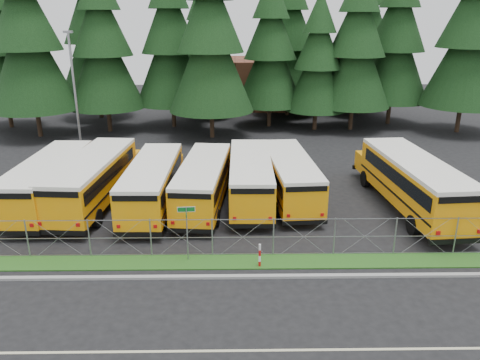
# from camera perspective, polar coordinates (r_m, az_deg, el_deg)

# --- Properties ---
(ground) EXTENTS (120.00, 120.00, 0.00)m
(ground) POSITION_cam_1_polar(r_m,az_deg,el_deg) (24.39, -0.89, -8.06)
(ground) COLOR black
(ground) RESTS_ON ground
(curb) EXTENTS (50.00, 0.25, 0.12)m
(curb) POSITION_cam_1_polar(r_m,az_deg,el_deg) (21.66, -0.89, -11.70)
(curb) COLOR gray
(curb) RESTS_ON ground
(grass_verge) EXTENTS (50.00, 1.40, 0.06)m
(grass_verge) POSITION_cam_1_polar(r_m,az_deg,el_deg) (22.88, -0.89, -9.96)
(grass_verge) COLOR #1C4A15
(grass_verge) RESTS_ON ground
(road_lane_line) EXTENTS (50.00, 0.12, 0.01)m
(road_lane_line) POSITION_cam_1_polar(r_m,az_deg,el_deg) (17.68, -0.89, -20.09)
(road_lane_line) COLOR beige
(road_lane_line) RESTS_ON ground
(chainlink_fence) EXTENTS (44.00, 0.10, 2.00)m
(chainlink_fence) POSITION_cam_1_polar(r_m,az_deg,el_deg) (23.05, -0.90, -7.00)
(chainlink_fence) COLOR gray
(chainlink_fence) RESTS_ON ground
(brick_building) EXTENTS (22.00, 10.00, 6.00)m
(brick_building) POSITION_cam_1_polar(r_m,az_deg,el_deg) (62.47, 4.72, 11.76)
(brick_building) COLOR brown
(brick_building) RESTS_ON ground
(bus_1) EXTENTS (2.97, 11.53, 3.01)m
(bus_1) POSITION_cam_1_polar(r_m,az_deg,el_deg) (31.22, -22.01, -0.24)
(bus_1) COLOR #FF9908
(bus_1) RESTS_ON ground
(bus_2) EXTENTS (3.69, 12.04, 3.11)m
(bus_2) POSITION_cam_1_polar(r_m,az_deg,el_deg) (30.49, -17.25, -0.04)
(bus_2) COLOR #FF9908
(bus_2) RESTS_ON ground
(bus_3) EXTENTS (2.79, 11.12, 2.90)m
(bus_3) POSITION_cam_1_polar(r_m,az_deg,el_deg) (29.21, -10.48, -0.52)
(bus_3) COLOR #FF9908
(bus_3) RESTS_ON ground
(bus_4) EXTENTS (3.54, 11.08, 2.86)m
(bus_4) POSITION_cam_1_polar(r_m,az_deg,el_deg) (29.12, -4.38, -0.36)
(bus_4) COLOR #FF9908
(bus_4) RESTS_ON ground
(bus_5) EXTENTS (2.77, 11.15, 2.91)m
(bus_5) POSITION_cam_1_polar(r_m,az_deg,el_deg) (29.68, 1.27, 0.14)
(bus_5) COLOR #FF9908
(bus_5) RESTS_ON ground
(bus_6) EXTENTS (3.29, 11.04, 2.86)m
(bus_6) POSITION_cam_1_polar(r_m,az_deg,el_deg) (30.19, 6.00, 0.31)
(bus_6) COLOR #FF9908
(bus_6) RESTS_ON ground
(bus_east) EXTENTS (3.84, 12.61, 3.26)m
(bus_east) POSITION_cam_1_polar(r_m,az_deg,el_deg) (30.18, 20.04, -0.40)
(bus_east) COLOR #FF9908
(bus_east) RESTS_ON ground
(street_sign) EXTENTS (0.84, 0.55, 2.81)m
(street_sign) POSITION_cam_1_polar(r_m,az_deg,el_deg) (22.32, -6.51, -5.11)
(street_sign) COLOR gray
(street_sign) RESTS_ON ground
(striped_bollard) EXTENTS (0.11, 0.11, 1.20)m
(striped_bollard) POSITION_cam_1_polar(r_m,az_deg,el_deg) (22.25, 2.42, -9.21)
(striped_bollard) COLOR #B20C0C
(striped_bollard) RESTS_ON ground
(light_standard) EXTENTS (0.70, 0.35, 10.14)m
(light_standard) POSITION_cam_1_polar(r_m,az_deg,el_deg) (40.93, -19.50, 10.25)
(light_standard) COLOR gray
(light_standard) RESTS_ON ground
(conifer_1) EXTENTS (8.21, 8.21, 18.15)m
(conifer_1) POSITION_cam_1_polar(r_m,az_deg,el_deg) (49.11, -24.55, 15.21)
(conifer_1) COLOR black
(conifer_1) RESTS_ON ground
(conifer_2) EXTENTS (7.54, 7.54, 16.68)m
(conifer_2) POSITION_cam_1_polar(r_m,az_deg,el_deg) (49.06, -16.42, 15.26)
(conifer_2) COLOR black
(conifer_2) RESTS_ON ground
(conifer_3) EXTENTS (7.64, 7.64, 16.89)m
(conifer_3) POSITION_cam_1_polar(r_m,az_deg,el_deg) (49.89, -8.48, 15.99)
(conifer_3) COLOR black
(conifer_3) RESTS_ON ground
(conifer_4) EXTENTS (8.05, 8.05, 17.80)m
(conifer_4) POSITION_cam_1_polar(r_m,az_deg,el_deg) (44.77, -3.63, 16.37)
(conifer_4) COLOR black
(conifer_4) RESTS_ON ground
(conifer_5) EXTENTS (7.04, 7.04, 15.58)m
(conifer_5) POSITION_cam_1_polar(r_m,az_deg,el_deg) (49.72, 3.71, 15.38)
(conifer_5) COLOR black
(conifer_5) RESTS_ON ground
(conifer_6) EXTENTS (6.20, 6.20, 13.72)m
(conifer_6) POSITION_cam_1_polar(r_m,az_deg,el_deg) (48.74, 9.48, 13.99)
(conifer_6) COLOR black
(conifer_6) RESTS_ON ground
(conifer_7) EXTENTS (7.43, 7.43, 16.43)m
(conifer_7) POSITION_cam_1_polar(r_m,az_deg,el_deg) (49.47, 14.01, 15.35)
(conifer_7) COLOR black
(conifer_7) RESTS_ON ground
(conifer_8) EXTENTS (7.72, 7.72, 17.07)m
(conifer_8) POSITION_cam_1_polar(r_m,az_deg,el_deg) (53.36, 18.48, 15.55)
(conifer_8) COLOR black
(conifer_8) RESTS_ON ground
(conifer_9) EXTENTS (8.32, 8.32, 18.41)m
(conifer_9) POSITION_cam_1_polar(r_m,az_deg,el_deg) (51.82, 26.35, 15.24)
(conifer_9) COLOR black
(conifer_9) RESTS_ON ground
(conifer_10) EXTENTS (8.33, 8.33, 18.43)m
(conifer_10) POSITION_cam_1_polar(r_m,az_deg,el_deg) (56.52, -17.41, 16.51)
(conifer_10) COLOR black
(conifer_10) RESTS_ON ground
(conifer_11) EXTENTS (6.92, 6.92, 15.30)m
(conifer_11) POSITION_cam_1_polar(r_m,az_deg,el_deg) (54.53, -4.44, 15.57)
(conifer_11) COLOR black
(conifer_11) RESTS_ON ground
(conifer_12) EXTENTS (7.60, 7.60, 16.81)m
(conifer_12) POSITION_cam_1_polar(r_m,az_deg,el_deg) (55.83, 6.05, 16.39)
(conifer_12) COLOR black
(conifer_12) RESTS_ON ground
(conifer_13) EXTENTS (7.92, 7.92, 17.51)m
(conifer_13) POSITION_cam_1_polar(r_m,az_deg,el_deg) (57.97, 14.89, 16.34)
(conifer_13) COLOR black
(conifer_13) RESTS_ON ground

